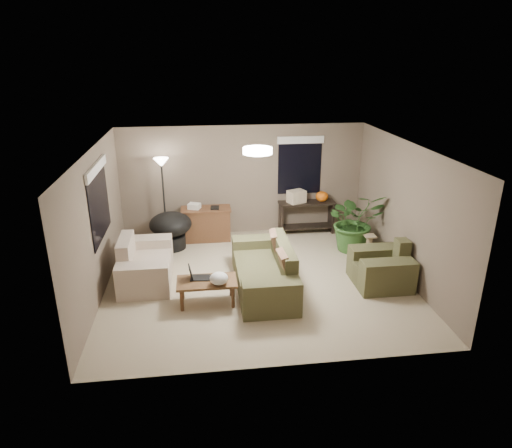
{
  "coord_description": "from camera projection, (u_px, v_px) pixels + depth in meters",
  "views": [
    {
      "loc": [
        -0.99,
        -7.52,
        3.99
      ],
      "look_at": [
        0.0,
        0.2,
        1.05
      ],
      "focal_mm": 32.0,
      "sensor_mm": 36.0,
      "label": 1
    }
  ],
  "objects": [
    {
      "name": "laptop",
      "position": [
        196.0,
        275.0,
        7.65
      ],
      "size": [
        0.38,
        0.26,
        0.24
      ],
      "color": "black",
      "rests_on": "coffee_table"
    },
    {
      "name": "window_back",
      "position": [
        300.0,
        156.0,
        10.32
      ],
      "size": [
        1.06,
        0.05,
        1.33
      ],
      "color": "black",
      "rests_on": "room_shell"
    },
    {
      "name": "desk_papers",
      "position": [
        199.0,
        206.0,
        10.04
      ],
      "size": [
        0.7,
        0.31,
        0.12
      ],
      "color": "silver",
      "rests_on": "desk"
    },
    {
      "name": "console_table",
      "position": [
        306.0,
        215.0,
        10.62
      ],
      "size": [
        1.3,
        0.4,
        0.75
      ],
      "color": "black",
      "rests_on": "ground"
    },
    {
      "name": "floor_lamp",
      "position": [
        162.0,
        173.0,
        9.64
      ],
      "size": [
        0.32,
        0.32,
        1.91
      ],
      "color": "black",
      "rests_on": "ground"
    },
    {
      "name": "ceiling_fixture",
      "position": [
        258.0,
        151.0,
        7.64
      ],
      "size": [
        0.5,
        0.5,
        0.1
      ],
      "primitive_type": "cylinder",
      "color": "white",
      "rests_on": "room_shell"
    },
    {
      "name": "houseplant",
      "position": [
        354.0,
        227.0,
        9.65
      ],
      "size": [
        1.18,
        1.31,
        1.02
      ],
      "primitive_type": "imported",
      "color": "#2D5923",
      "rests_on": "ground"
    },
    {
      "name": "cardboard_box",
      "position": [
        296.0,
        197.0,
        10.43
      ],
      "size": [
        0.46,
        0.41,
        0.28
      ],
      "primitive_type": "cube",
      "rotation": [
        0.0,
        0.0,
        0.4
      ],
      "color": "beige",
      "rests_on": "console_table"
    },
    {
      "name": "papasan_chair",
      "position": [
        171.0,
        228.0,
        9.76
      ],
      "size": [
        1.09,
        1.09,
        0.8
      ],
      "color": "black",
      "rests_on": "ground"
    },
    {
      "name": "coffee_table",
      "position": [
        207.0,
        284.0,
        7.62
      ],
      "size": [
        1.0,
        0.55,
        0.42
      ],
      "color": "brown",
      "rests_on": "ground"
    },
    {
      "name": "throw_pillows",
      "position": [
        280.0,
        254.0,
        8.06
      ],
      "size": [
        0.27,
        1.36,
        0.47
      ],
      "color": "#8C7251",
      "rests_on": "main_sofa"
    },
    {
      "name": "armchair",
      "position": [
        381.0,
        269.0,
        8.28
      ],
      "size": [
        0.95,
        1.0,
        0.85
      ],
      "color": "#454529",
      "rests_on": "ground"
    },
    {
      "name": "loveseat",
      "position": [
        144.0,
        265.0,
        8.42
      ],
      "size": [
        0.9,
        1.6,
        0.85
      ],
      "color": "beige",
      "rests_on": "ground"
    },
    {
      "name": "desk",
      "position": [
        206.0,
        224.0,
        10.22
      ],
      "size": [
        1.1,
        0.5,
        0.75
      ],
      "color": "brown",
      "rests_on": "ground"
    },
    {
      "name": "plastic_bag",
      "position": [
        219.0,
        278.0,
        7.45
      ],
      "size": [
        0.34,
        0.31,
        0.21
      ],
      "primitive_type": "ellipsoid",
      "rotation": [
        0.0,
        0.0,
        -0.14
      ],
      "color": "white",
      "rests_on": "coffee_table"
    },
    {
      "name": "main_sofa",
      "position": [
        266.0,
        272.0,
        8.16
      ],
      "size": [
        0.95,
        2.2,
        0.85
      ],
      "color": "#49482C",
      "rests_on": "ground"
    },
    {
      "name": "cat_scratching_post",
      "position": [
        369.0,
        248.0,
        9.36
      ],
      "size": [
        0.32,
        0.32,
        0.5
      ],
      "color": "tan",
      "rests_on": "ground"
    },
    {
      "name": "window_left",
      "position": [
        98.0,
        189.0,
        7.82
      ],
      "size": [
        0.05,
        1.56,
        1.33
      ],
      "color": "black",
      "rests_on": "room_shell"
    },
    {
      "name": "room_shell",
      "position": [
        257.0,
        217.0,
        8.06
      ],
      "size": [
        5.5,
        5.5,
        5.5
      ],
      "color": "#C7B894",
      "rests_on": "ground"
    },
    {
      "name": "pumpkin",
      "position": [
        322.0,
        197.0,
        10.51
      ],
      "size": [
        0.32,
        0.32,
        0.24
      ],
      "primitive_type": "ellipsoid",
      "rotation": [
        0.0,
        0.0,
        0.13
      ],
      "color": "orange",
      "rests_on": "console_table"
    }
  ]
}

